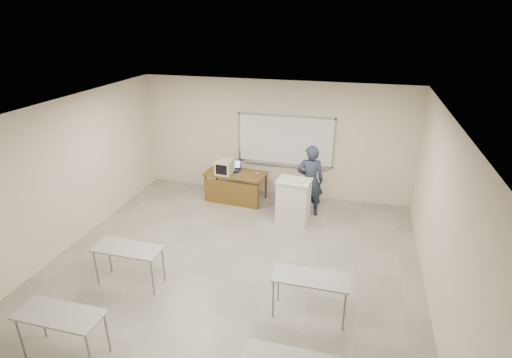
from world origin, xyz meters
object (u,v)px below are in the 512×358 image
(crt_monitor, at_px, (225,167))
(presenter, at_px, (310,181))
(instructor_desk, at_px, (235,181))
(keyboard, at_px, (300,182))
(podium, at_px, (293,201))
(whiteboard, at_px, (285,141))
(laptop, at_px, (234,168))
(mouse, at_px, (257,173))

(crt_monitor, distance_m, presenter, 2.19)
(instructor_desk, bearing_deg, presenter, -0.75)
(instructor_desk, xyz_separation_m, crt_monitor, (-0.25, -0.01, 0.37))
(instructor_desk, xyz_separation_m, keyboard, (1.78, -0.81, 0.50))
(podium, bearing_deg, instructor_desk, 162.73)
(keyboard, xyz_separation_m, presenter, (0.15, 0.60, -0.19))
(whiteboard, relative_size, podium, 2.37)
(whiteboard, distance_m, crt_monitor, 1.68)
(podium, distance_m, crt_monitor, 2.04)
(laptop, relative_size, mouse, 3.33)
(laptop, xyz_separation_m, mouse, (0.65, -0.11, -0.04))
(instructor_desk, height_order, presenter, presenter)
(crt_monitor, relative_size, presenter, 0.25)
(instructor_desk, relative_size, laptop, 4.56)
(instructor_desk, height_order, podium, podium)
(crt_monitor, distance_m, keyboard, 2.18)
(instructor_desk, xyz_separation_m, presenter, (1.93, -0.21, 0.31))
(instructor_desk, height_order, laptop, laptop)
(laptop, height_order, keyboard, keyboard)
(laptop, xyz_separation_m, keyboard, (1.88, -1.08, 0.25))
(whiteboard, height_order, crt_monitor, whiteboard)
(instructor_desk, distance_m, podium, 1.77)
(instructor_desk, xyz_separation_m, mouse, (0.55, 0.16, 0.21))
(laptop, xyz_separation_m, presenter, (2.03, -0.47, 0.06))
(podium, height_order, presenter, presenter)
(mouse, height_order, keyboard, keyboard)
(instructor_desk, relative_size, crt_monitor, 3.48)
(whiteboard, xyz_separation_m, instructor_desk, (-1.13, -0.78, -0.92))
(instructor_desk, height_order, keyboard, keyboard)
(crt_monitor, xyz_separation_m, mouse, (0.80, 0.17, -0.16))
(whiteboard, xyz_separation_m, mouse, (-0.58, -0.62, -0.71))
(keyboard, distance_m, presenter, 0.65)
(laptop, bearing_deg, whiteboard, 20.97)
(laptop, bearing_deg, presenter, -14.82)
(whiteboard, distance_m, keyboard, 1.77)
(mouse, bearing_deg, podium, -35.19)
(mouse, bearing_deg, keyboard, -35.25)
(crt_monitor, bearing_deg, mouse, 16.32)
(crt_monitor, relative_size, keyboard, 1.10)
(podium, distance_m, laptop, 2.00)
(mouse, bearing_deg, instructor_desk, -160.53)
(podium, xyz_separation_m, mouse, (-1.08, 0.85, 0.24))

